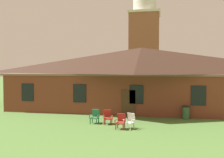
{
  "coord_description": "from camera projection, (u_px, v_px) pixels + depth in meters",
  "views": [
    {
      "loc": [
        1.81,
        -4.96,
        3.77
      ],
      "look_at": [
        -0.84,
        8.88,
        3.2
      ],
      "focal_mm": 40.11,
      "sensor_mm": 36.0,
      "label": 1
    }
  ],
  "objects": [
    {
      "name": "dome_tower",
      "position": [
        144.0,
        40.0,
        41.81
      ],
      "size": [
        5.18,
        5.18,
        18.85
      ],
      "color": "#93563D",
      "rests_on": "ground"
    },
    {
      "name": "brick_building",
      "position": [
        141.0,
        77.0,
        24.6
      ],
      "size": [
        24.33,
        10.4,
        5.86
      ],
      "color": "brown",
      "rests_on": "ground"
    },
    {
      "name": "lawn_chair_left_end",
      "position": [
        121.0,
        121.0,
        15.72
      ],
      "size": [
        0.68,
        0.71,
        0.96
      ],
      "color": "maroon",
      "rests_on": "ground"
    },
    {
      "name": "lawn_chair_by_porch",
      "position": [
        95.0,
        116.0,
        17.37
      ],
      "size": [
        0.67,
        0.7,
        0.96
      ],
      "color": "#28704C",
      "rests_on": "ground"
    },
    {
      "name": "lawn_chair_middle",
      "position": [
        130.0,
        120.0,
        15.86
      ],
      "size": [
        0.78,
        0.83,
        0.96
      ],
      "color": "white",
      "rests_on": "ground"
    },
    {
      "name": "trash_bin",
      "position": [
        186.0,
        112.0,
        18.79
      ],
      "size": [
        0.56,
        0.56,
        0.98
      ],
      "color": "#335638",
      "rests_on": "ground"
    },
    {
      "name": "lawn_chair_near_door",
      "position": [
        108.0,
        117.0,
        17.14
      ],
      "size": [
        0.78,
        0.83,
        0.96
      ],
      "color": "maroon",
      "rests_on": "ground"
    }
  ]
}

